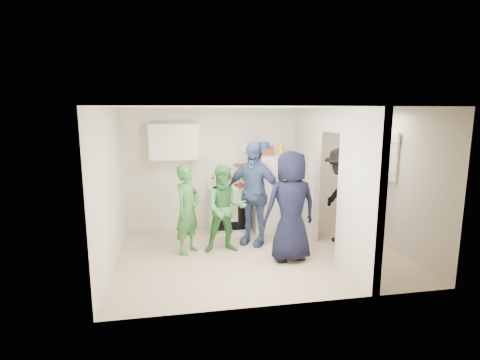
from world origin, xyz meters
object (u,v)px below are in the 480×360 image
object	(u,v)px
stove	(228,209)
person_navy	(291,206)
blue_bowl	(264,145)
yellow_cup_stack_top	(281,149)
person_nook	(341,196)
wicker_basket	(264,151)
person_denim	(253,194)
person_green_left	(188,210)
fridge	(268,193)
person_green_center	(225,209)

from	to	relation	value
stove	person_navy	bearing A→B (deg)	-64.30
blue_bowl	yellow_cup_stack_top	distance (m)	0.36
blue_bowl	person_nook	distance (m)	1.83
wicker_basket	person_navy	bearing A→B (deg)	-88.19
stove	wicker_basket	xyz separation A→B (m)	(0.74, 0.02, 1.17)
blue_bowl	person_navy	xyz separation A→B (m)	(0.05, -1.67, -0.85)
person_denim	person_nook	xyz separation A→B (m)	(1.60, -0.27, -0.05)
blue_bowl	yellow_cup_stack_top	bearing A→B (deg)	-25.11
person_green_left	person_nook	world-z (taller)	person_nook
fridge	person_green_left	distance (m)	1.97
wicker_basket	yellow_cup_stack_top	size ratio (longest dim) A/B	1.40
fridge	blue_bowl	world-z (taller)	blue_bowl
person_nook	wicker_basket	bearing A→B (deg)	-124.75
blue_bowl	person_green_center	size ratio (longest dim) A/B	0.16
fridge	person_green_center	distance (m)	1.48
wicker_basket	person_nook	distance (m)	1.77
stove	yellow_cup_stack_top	distance (m)	1.62
person_navy	person_denim	bearing A→B (deg)	-69.24
yellow_cup_stack_top	person_green_left	distance (m)	2.30
wicker_basket	person_denim	size ratio (longest dim) A/B	0.18
stove	blue_bowl	xyz separation A→B (m)	(0.74, 0.02, 1.30)
person_green_center	stove	bearing A→B (deg)	80.31
yellow_cup_stack_top	person_navy	size ratio (longest dim) A/B	0.14
person_denim	wicker_basket	bearing A→B (deg)	99.99
person_denim	fridge	bearing A→B (deg)	92.84
fridge	blue_bowl	bearing A→B (deg)	153.43
person_green_left	person_denim	world-z (taller)	person_denim
person_denim	person_navy	size ratio (longest dim) A/B	1.04
yellow_cup_stack_top	person_green_left	xyz separation A→B (m)	(-1.91, -0.90, -0.91)
fridge	person_green_center	size ratio (longest dim) A/B	1.02
person_green_center	person_navy	xyz separation A→B (m)	(1.00, -0.56, 0.14)
stove	person_nook	world-z (taller)	person_nook
fridge	person_denim	world-z (taller)	person_denim
fridge	person_green_center	world-z (taller)	fridge
person_navy	person_nook	bearing A→B (deg)	-158.90
person_green_center	blue_bowl	bearing A→B (deg)	50.38
wicker_basket	person_green_center	world-z (taller)	wicker_basket
stove	blue_bowl	world-z (taller)	blue_bowl
person_denim	person_green_center	bearing A→B (deg)	-115.81
person_green_center	person_nook	world-z (taller)	person_nook
yellow_cup_stack_top	person_nook	bearing A→B (deg)	-45.95
stove	person_denim	world-z (taller)	person_denim
blue_bowl	person_nook	size ratio (longest dim) A/B	0.13
person_denim	person_navy	distance (m)	0.97
person_green_left	person_navy	size ratio (longest dim) A/B	0.85
stove	person_nook	bearing A→B (deg)	-28.28
stove	person_nook	xyz separation A→B (m)	(1.95, -1.05, 0.43)
fridge	person_green_left	size ratio (longest dim) A/B	1.01
stove	wicker_basket	size ratio (longest dim) A/B	2.67
stove	person_denim	xyz separation A→B (m)	(0.35, -0.78, 0.48)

